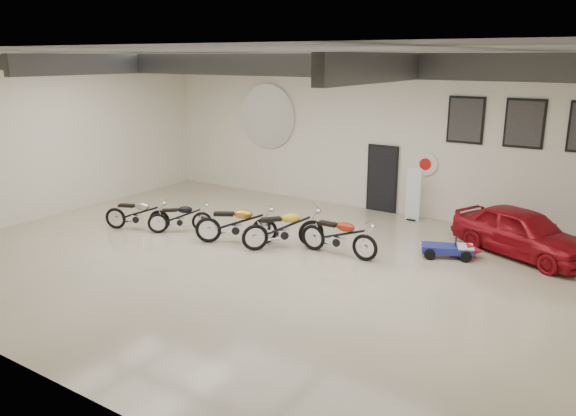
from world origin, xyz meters
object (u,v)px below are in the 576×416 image
Objects in this scene: motorcycle_silver at (137,213)px; go_kart at (453,247)px; motorcycle_gold at (236,223)px; motorcycle_red at (339,235)px; motorcycle_black at (180,217)px; vintage_car at (522,232)px; banner_stand at (413,193)px; motorcycle_yellow at (283,227)px.

motorcycle_silver is 8.79m from go_kart.
motorcycle_red is at bearing -17.38° from motorcycle_gold.
motorcycle_red is at bearing -10.66° from motorcycle_silver.
motorcycle_black is 7.51m from go_kart.
vintage_car is at bearing 32.63° from motorcycle_red.
motorcycle_black is at bearing -134.44° from banner_stand.
banner_stand is 3.78m from vintage_car.
vintage_car is at bearing -5.01° from motorcycle_gold.
motorcycle_yellow reaches higher than motorcycle_red.
motorcycle_yellow is at bearing -32.85° from motorcycle_black.
vintage_car reaches higher than motorcycle_gold.
banner_stand is 0.82× the size of motorcycle_red.
motorcycle_gold is at bearing 139.58° from vintage_car.
motorcycle_yellow reaches higher than go_kart.
motorcycle_silver reaches higher than motorcycle_black.
go_kart is 0.43× the size of vintage_car.
vintage_car is at bearing -1.67° from motorcycle_silver.
motorcycle_gold reaches higher than motorcycle_silver.
banner_stand is at bearing 2.07° from motorcycle_black.
vintage_car is (3.46, -1.50, -0.24)m from banner_stand.
banner_stand is 0.97× the size of motorcycle_black.
motorcycle_gold is at bearing -179.59° from go_kart.
motorcycle_red is 2.87m from go_kart.
motorcycle_gold is 1.34m from motorcycle_yellow.
motorcycle_gold is at bearing -121.69° from banner_stand.
banner_stand is at bearing 107.25° from go_kart.
motorcycle_gold is 0.60× the size of vintage_car.
motorcycle_gold is 7.33m from vintage_car.
motorcycle_yellow reaches higher than motorcycle_silver.
motorcycle_gold is 1.42× the size of go_kart.
motorcycle_silver is at bearing 144.35° from motorcycle_yellow.
go_kart is 1.79m from vintage_car.
banner_stand is 0.48× the size of vintage_car.
motorcycle_red is (1.47, 0.30, -0.02)m from motorcycle_yellow.
motorcycle_gold reaches higher than motorcycle_red.
motorcycle_red is (2.75, 0.65, -0.02)m from motorcycle_gold.
motorcycle_silver is 1.26× the size of go_kart.
motorcycle_silver is 6.02m from motorcycle_red.
motorcycle_yellow is at bearing -169.05° from motorcycle_red.
motorcycle_silver is at bearing 176.76° from go_kart.
motorcycle_black is (1.17, 0.52, -0.04)m from motorcycle_silver.
vintage_car reaches higher than motorcycle_silver.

